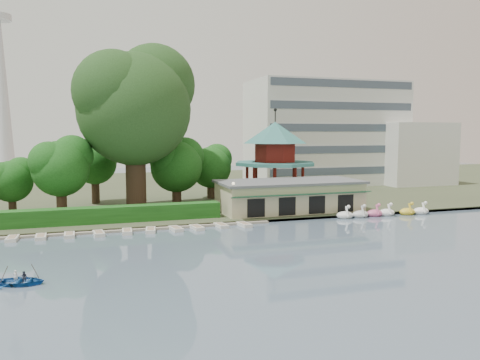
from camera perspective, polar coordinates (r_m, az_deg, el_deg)
name	(u,v)px	position (r m, az deg, el deg)	size (l,w,h in m)	color
ground_plane	(285,265)	(38.03, 5.46, -10.25)	(220.00, 220.00, 0.00)	slate
shore	(174,188)	(87.40, -8.04, -1.03)	(220.00, 70.00, 0.40)	#424930
embankment	(225,223)	(53.89, -1.81, -5.27)	(220.00, 0.60, 0.30)	gray
dock	(118,230)	(51.89, -14.70, -5.93)	(34.00, 1.60, 0.24)	gray
boathouse	(289,195)	(61.23, 6.02, -1.86)	(18.60, 9.39, 3.90)	#BFB58C
pavilion	(275,153)	(70.77, 4.29, 3.34)	(12.40, 12.40, 13.50)	#BFB58C
office_building	(340,137)	(95.07, 12.08, 5.21)	(38.00, 18.00, 20.00)	silver
broadcast_tower	(1,61)	(177.32, -27.17, 12.78)	(8.00, 8.00, 96.00)	silver
hedge	(88,216)	(54.86, -18.05, -4.14)	(30.00, 2.00, 1.80)	#1D5919
lamp_post	(233,193)	(55.41, -0.81, -1.62)	(0.36, 0.36, 4.28)	black
big_tree	(136,101)	(62.20, -12.61, 9.40)	(15.85, 14.76, 21.84)	#3A281C
small_trees	(117,165)	(65.34, -14.80, 1.76)	(39.27, 16.66, 9.82)	#3A281C
swan_boats	(383,213)	(61.97, 17.04, -3.84)	(13.19, 2.15, 1.92)	white
moored_rowboats	(112,233)	(50.51, -15.35, -6.20)	(29.75, 2.75, 0.36)	silver
rowboat_with_passengers	(20,278)	(36.39, -25.24, -10.74)	(5.32, 4.38, 2.01)	#195195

